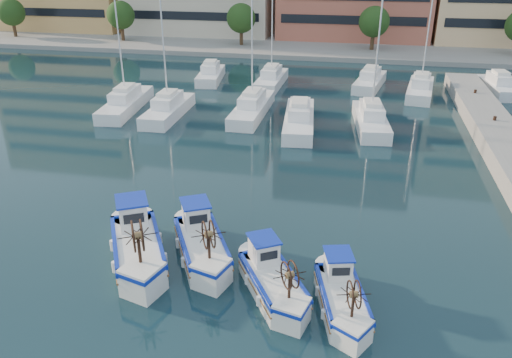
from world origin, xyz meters
The scene contains 6 objects.
ground centered at (0.00, 0.00, 0.00)m, with size 300.00×300.00×0.00m, color #17333C.
yacht_marina centered at (-2.57, 27.71, 0.53)m, with size 36.07×22.98×11.50m.
fishing_boat_a centered at (-5.95, 0.94, 0.86)m, with size 4.13×5.17×3.13m.
fishing_boat_b centered at (-3.28, 1.81, 0.79)m, with size 3.72×4.71×2.85m.
fishing_boat_c centered at (0.30, -0.11, 0.71)m, with size 3.46×4.21×2.56m.
fishing_boat_d centered at (3.08, -0.51, 0.67)m, with size 2.48×4.01×2.43m.
Camera 1 is at (3.15, -16.35, 12.59)m, focal length 35.00 mm.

